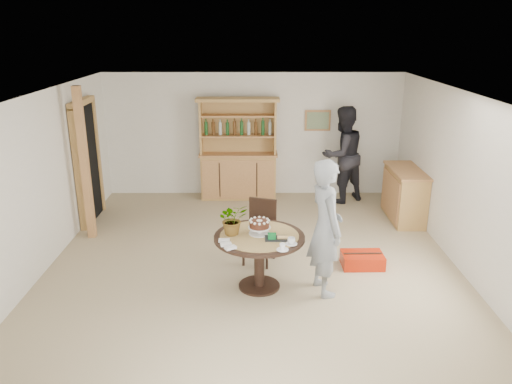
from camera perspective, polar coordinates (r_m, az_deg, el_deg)
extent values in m
plane|color=tan|center=(7.34, -0.37, -8.84)|extent=(7.00, 7.00, 0.00)
cube|color=white|center=(10.24, -0.31, 6.55)|extent=(6.00, 0.04, 2.50)
cube|color=white|center=(3.69, -0.61, -16.58)|extent=(6.00, 0.04, 2.50)
cube|color=white|center=(7.50, -23.98, 0.42)|extent=(0.04, 7.00, 2.50)
cube|color=white|center=(7.47, 23.28, 0.46)|extent=(0.04, 7.00, 2.50)
cube|color=white|center=(6.58, -0.41, 10.89)|extent=(6.00, 7.00, 0.04)
cube|color=tan|center=(10.23, 7.06, 8.12)|extent=(0.52, 0.03, 0.42)
cube|color=#59724C|center=(10.22, 7.07, 8.10)|extent=(0.44, 0.02, 0.34)
cube|color=black|center=(9.32, -18.75, 3.08)|extent=(0.10, 0.90, 2.10)
cube|color=tan|center=(8.86, -19.61, 2.21)|extent=(0.12, 0.10, 2.10)
cube|color=tan|center=(9.77, -17.75, 3.87)|extent=(0.12, 0.10, 2.10)
cube|color=tan|center=(9.10, -19.34, 9.64)|extent=(0.12, 1.10, 0.10)
cube|color=tan|center=(8.46, -18.99, 2.96)|extent=(0.12, 0.12, 2.50)
cube|color=tan|center=(10.19, -1.99, 1.84)|extent=(1.50, 0.50, 0.90)
cube|color=tan|center=(10.07, -2.02, 4.40)|extent=(1.56, 0.54, 0.04)
cube|color=tan|center=(10.05, -2.04, 7.59)|extent=(1.50, 0.04, 1.06)
cube|color=tan|center=(9.95, -6.31, 7.38)|extent=(0.04, 0.34, 1.06)
cube|color=tan|center=(9.90, 2.19, 7.42)|extent=(0.04, 0.34, 1.06)
cube|color=tan|center=(9.93, -2.06, 6.46)|extent=(1.44, 0.32, 0.03)
cube|color=tan|center=(9.86, -2.08, 8.73)|extent=(1.44, 0.32, 0.03)
cube|color=tan|center=(9.81, -2.11, 10.52)|extent=(1.62, 0.40, 0.06)
cylinder|color=#194C1E|center=(9.94, -5.32, 7.31)|extent=(0.07, 0.07, 0.28)
cylinder|color=#4C2D14|center=(9.93, -4.40, 7.32)|extent=(0.07, 0.07, 0.28)
cylinder|color=#B2BFB2|center=(9.91, -3.47, 7.33)|extent=(0.07, 0.07, 0.28)
cylinder|color=#194C1E|center=(9.91, -2.53, 7.33)|extent=(0.07, 0.07, 0.28)
cylinder|color=#4C2D14|center=(9.90, -1.60, 7.34)|extent=(0.07, 0.07, 0.28)
cylinder|color=#B2BFB2|center=(9.90, -0.67, 7.34)|extent=(0.07, 0.07, 0.28)
cylinder|color=#194C1E|center=(9.90, 0.27, 7.34)|extent=(0.07, 0.07, 0.28)
cylinder|color=#4C2D14|center=(9.90, 1.20, 7.34)|extent=(0.07, 0.07, 0.28)
cube|color=tan|center=(9.41, 16.61, -0.39)|extent=(0.50, 1.20, 0.90)
cube|color=tan|center=(9.27, 16.87, 2.36)|extent=(0.54, 1.26, 0.04)
cylinder|color=black|center=(6.57, 0.39, -5.20)|extent=(1.20, 1.20, 0.04)
cylinder|color=black|center=(6.73, 0.38, -8.08)|extent=(0.14, 0.14, 0.70)
cylinder|color=black|center=(6.89, 0.37, -10.65)|extent=(0.56, 0.56, 0.03)
cylinder|color=tan|center=(6.56, 0.39, -5.00)|extent=(1.04, 1.04, 0.01)
cube|color=black|center=(7.37, 0.33, -4.85)|extent=(0.53, 0.53, 0.04)
cube|color=black|center=(7.44, 0.78, -2.53)|extent=(0.41, 0.16, 0.46)
cube|color=black|center=(7.37, 0.79, -0.93)|extent=(0.41, 0.17, 0.05)
cube|color=black|center=(7.36, -1.45, -6.84)|extent=(0.04, 0.04, 0.44)
cube|color=black|center=(7.26, 1.25, -7.22)|extent=(0.04, 0.04, 0.44)
cube|color=black|center=(7.67, -0.55, -5.75)|extent=(0.04, 0.04, 0.44)
cube|color=black|center=(7.57, 2.05, -6.09)|extent=(0.04, 0.04, 0.44)
cylinder|color=white|center=(6.60, 0.38, -4.74)|extent=(0.28, 0.28, 0.01)
cylinder|color=white|center=(6.59, 0.38, -4.43)|extent=(0.05, 0.05, 0.08)
cylinder|color=white|center=(6.57, 0.39, -4.06)|extent=(0.30, 0.30, 0.01)
cylinder|color=#401D12|center=(6.55, 0.39, -3.66)|extent=(0.26, 0.26, 0.09)
cylinder|color=white|center=(6.53, 0.39, -3.29)|extent=(0.08, 0.08, 0.01)
sphere|color=white|center=(6.54, 1.44, -3.29)|extent=(0.04, 0.04, 0.04)
sphere|color=white|center=(6.59, 1.29, -3.10)|extent=(0.04, 0.04, 0.04)
sphere|color=white|center=(6.63, 0.90, -2.96)|extent=(0.04, 0.04, 0.04)
sphere|color=white|center=(6.65, 0.38, -2.91)|extent=(0.04, 0.04, 0.04)
sphere|color=white|center=(6.63, -0.14, -2.96)|extent=(0.04, 0.04, 0.04)
sphere|color=white|center=(6.59, -0.52, -3.10)|extent=(0.04, 0.04, 0.04)
sphere|color=white|center=(6.53, -0.67, -3.30)|extent=(0.04, 0.04, 0.04)
sphere|color=white|center=(6.48, -0.53, -3.49)|extent=(0.04, 0.04, 0.04)
sphere|color=white|center=(6.44, -0.14, -3.64)|extent=(0.04, 0.04, 0.04)
sphere|color=white|center=(6.42, 0.40, -3.69)|extent=(0.04, 0.04, 0.04)
sphere|color=white|center=(6.44, 0.93, -3.64)|extent=(0.04, 0.04, 0.04)
sphere|color=white|center=(6.48, 1.31, -3.49)|extent=(0.04, 0.04, 0.04)
imported|color=#3F7233|center=(6.53, -2.69, -3.09)|extent=(0.47, 0.44, 0.42)
cube|color=black|center=(6.45, 2.36, -5.33)|extent=(0.30, 0.20, 0.01)
cube|color=#0B6928|center=(6.44, 1.83, -5.05)|extent=(0.10, 0.10, 0.06)
cube|color=#0B6928|center=(6.42, 1.83, -4.77)|extent=(0.11, 0.02, 0.01)
cylinder|color=white|center=(6.32, 4.06, -5.92)|extent=(0.15, 0.15, 0.01)
imported|color=white|center=(6.30, 4.07, -5.57)|extent=(0.10, 0.10, 0.08)
cylinder|color=white|center=(6.16, 3.05, -6.58)|extent=(0.15, 0.15, 0.01)
imported|color=white|center=(6.14, 3.06, -6.23)|extent=(0.08, 0.08, 0.07)
cube|color=white|center=(6.38, -3.66, -5.54)|extent=(0.14, 0.08, 0.03)
cube|color=white|center=(6.27, -3.45, -5.99)|extent=(0.16, 0.11, 0.03)
cube|color=white|center=(6.18, -2.94, -6.38)|extent=(0.16, 0.14, 0.03)
imported|color=gray|center=(6.47, 7.96, -4.05)|extent=(0.59, 0.75, 1.82)
imported|color=black|center=(9.97, 9.84, 4.22)|extent=(1.17, 1.09, 1.91)
cube|color=#B92109|center=(7.55, 12.04, -7.61)|extent=(0.61, 0.41, 0.20)
cube|color=black|center=(7.51, 12.10, -6.89)|extent=(0.56, 0.05, 0.01)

